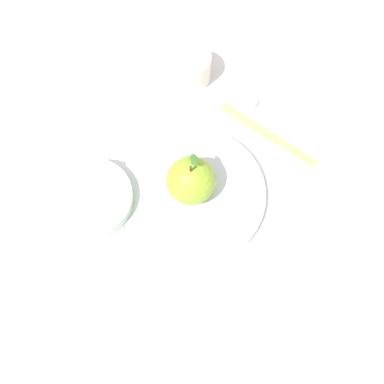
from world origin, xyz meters
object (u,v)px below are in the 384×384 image
cup (191,66)px  knife (277,140)px  dinner_plate (192,194)px  side_bowl (94,199)px  spoon (254,104)px  apple (191,181)px

cup → knife: (-0.07, -0.20, -0.03)m
dinner_plate → side_bowl: bearing=116.4°
dinner_plate → knife: dinner_plate is taller
dinner_plate → knife: size_ratio=1.25×
side_bowl → cup: size_ratio=1.85×
side_bowl → spoon: 0.35m
side_bowl → dinner_plate: bearing=-63.6°
dinner_plate → apple: 0.05m
dinner_plate → spoon: bearing=-11.1°
side_bowl → knife: 0.34m
side_bowl → cup: 0.31m
apple → spoon: 0.22m
knife → apple: bearing=144.4°
side_bowl → cup: bearing=-11.1°
apple → knife: 0.20m
side_bowl → knife: bearing=-47.8°
apple → side_bowl: 0.17m
side_bowl → spoon: side_bowl is taller
apple → knife: size_ratio=0.48×
cup → spoon: bearing=-96.0°
cup → knife: size_ratio=0.36×
spoon → side_bowl: bearing=146.3°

